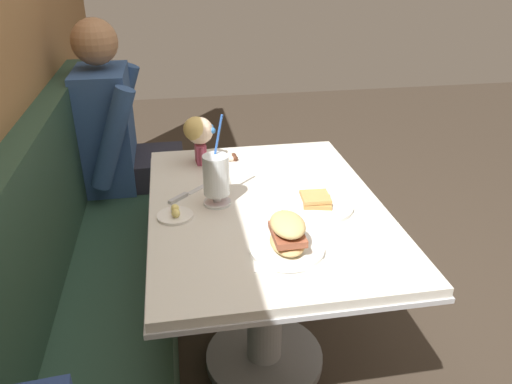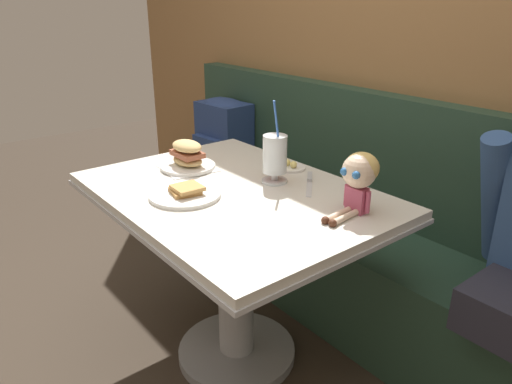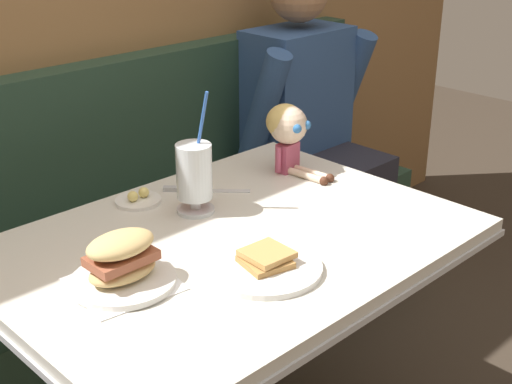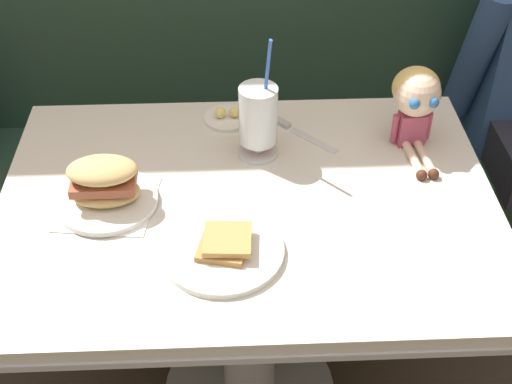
# 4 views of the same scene
# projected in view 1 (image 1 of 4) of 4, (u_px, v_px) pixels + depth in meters

# --- Properties ---
(ground_plane) EXTENTS (8.00, 8.00, 0.00)m
(ground_plane) POSITION_uv_depth(u_px,v_px,m) (306.00, 355.00, 2.09)
(ground_plane) COLOR #382D23
(booth_bench) EXTENTS (2.60, 0.48, 1.00)m
(booth_bench) POSITION_uv_depth(u_px,v_px,m) (97.00, 317.00, 1.82)
(booth_bench) COLOR #233D2D
(booth_bench) RESTS_ON ground
(diner_table) EXTENTS (1.11, 0.81, 0.74)m
(diner_table) POSITION_uv_depth(u_px,v_px,m) (265.00, 251.00, 1.82)
(diner_table) COLOR silver
(diner_table) RESTS_ON ground
(toast_plate) EXTENTS (0.25, 0.25, 0.04)m
(toast_plate) POSITION_uv_depth(u_px,v_px,m) (317.00, 204.00, 1.70)
(toast_plate) COLOR white
(toast_plate) RESTS_ON diner_table
(milkshake_glass) EXTENTS (0.10, 0.10, 0.31)m
(milkshake_glass) POSITION_uv_depth(u_px,v_px,m) (216.00, 178.00, 1.68)
(milkshake_glass) COLOR silver
(milkshake_glass) RESTS_ON diner_table
(sandwich_plate) EXTENTS (0.22, 0.22, 0.12)m
(sandwich_plate) POSITION_uv_depth(u_px,v_px,m) (287.00, 239.00, 1.44)
(sandwich_plate) COLOR white
(sandwich_plate) RESTS_ON diner_table
(butter_saucer) EXTENTS (0.12, 0.12, 0.04)m
(butter_saucer) POSITION_uv_depth(u_px,v_px,m) (175.00, 215.00, 1.64)
(butter_saucer) COLOR white
(butter_saucer) RESTS_ON diner_table
(butter_knife) EXTENTS (0.18, 0.18, 0.01)m
(butter_knife) POSITION_uv_depth(u_px,v_px,m) (185.00, 195.00, 1.78)
(butter_knife) COLOR silver
(butter_knife) RESTS_ON diner_table
(seated_doll) EXTENTS (0.12, 0.22, 0.20)m
(seated_doll) POSITION_uv_depth(u_px,v_px,m) (200.00, 133.00, 1.99)
(seated_doll) COLOR #B74C6B
(seated_doll) RESTS_ON diner_table
(diner_patron) EXTENTS (0.55, 0.48, 0.81)m
(diner_patron) POSITION_uv_depth(u_px,v_px,m) (115.00, 128.00, 2.43)
(diner_patron) COLOR #2D4C7F
(diner_patron) RESTS_ON booth_bench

